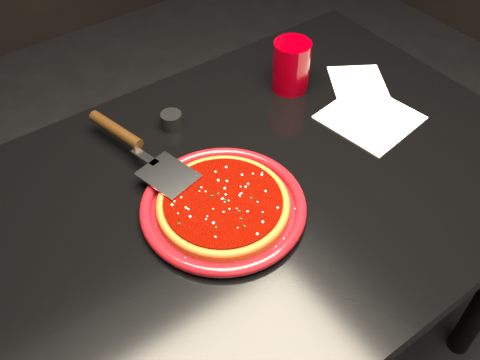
{
  "coord_description": "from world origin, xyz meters",
  "views": [
    {
      "loc": [
        -0.43,
        -0.56,
        1.51
      ],
      "look_at": [
        -0.02,
        0.01,
        0.77
      ],
      "focal_mm": 40.0,
      "sensor_mm": 36.0,
      "label": 1
    }
  ],
  "objects_px": {
    "plate": "(223,207)",
    "cup": "(291,66)",
    "pizza_server": "(141,149)",
    "ramekin": "(172,120)",
    "table": "(247,290)"
  },
  "relations": [
    {
      "from": "plate",
      "to": "pizza_server",
      "type": "relative_size",
      "value": 0.89
    },
    {
      "from": "cup",
      "to": "ramekin",
      "type": "relative_size",
      "value": 2.61
    },
    {
      "from": "table",
      "to": "pizza_server",
      "type": "relative_size",
      "value": 3.46
    },
    {
      "from": "plate",
      "to": "cup",
      "type": "xyz_separation_m",
      "value": [
        0.34,
        0.22,
        0.05
      ]
    },
    {
      "from": "plate",
      "to": "cup",
      "type": "bearing_deg",
      "value": 32.74
    },
    {
      "from": "pizza_server",
      "to": "ramekin",
      "type": "distance_m",
      "value": 0.13
    },
    {
      "from": "table",
      "to": "pizza_server",
      "type": "bearing_deg",
      "value": 127.53
    },
    {
      "from": "table",
      "to": "pizza_server",
      "type": "height_order",
      "value": "pizza_server"
    },
    {
      "from": "table",
      "to": "ramekin",
      "type": "xyz_separation_m",
      "value": [
        -0.03,
        0.24,
        0.39
      ]
    },
    {
      "from": "pizza_server",
      "to": "table",
      "type": "bearing_deg",
      "value": -65.9
    },
    {
      "from": "pizza_server",
      "to": "cup",
      "type": "xyz_separation_m",
      "value": [
        0.4,
        0.02,
        0.02
      ]
    },
    {
      "from": "plate",
      "to": "ramekin",
      "type": "xyz_separation_m",
      "value": [
        0.05,
        0.26,
        0.01
      ]
    },
    {
      "from": "plate",
      "to": "pizza_server",
      "type": "distance_m",
      "value": 0.21
    },
    {
      "from": "cup",
      "to": "pizza_server",
      "type": "bearing_deg",
      "value": -176.78
    },
    {
      "from": "table",
      "to": "plate",
      "type": "distance_m",
      "value": 0.39
    }
  ]
}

